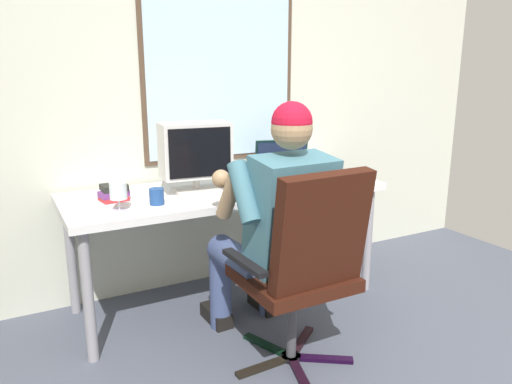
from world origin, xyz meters
TOP-DOWN VIEW (x-y plane):
  - wall_rear at (0.00, 2.21)m, footprint 4.56×0.08m
  - desk at (-0.09, 1.80)m, footprint 1.87×0.70m
  - office_chair at (-0.08, 0.96)m, footprint 0.60×0.60m
  - person_seated at (-0.09, 1.22)m, footprint 0.54×0.77m
  - crt_monitor at (-0.27, 1.81)m, footprint 0.41×0.25m
  - laptop at (0.36, 1.87)m, footprint 0.41×0.37m
  - wine_glass at (-0.76, 1.62)m, footprint 0.08×0.08m
  - book_stack at (-0.74, 1.84)m, footprint 0.16×0.14m
  - cd_case at (0.05, 1.66)m, footprint 0.17×0.16m
  - coffee_mug at (-0.56, 1.65)m, footprint 0.08×0.08m

SIDE VIEW (x-z plane):
  - office_chair at x=-0.08m, z-range 0.06..1.06m
  - desk at x=-0.09m, z-range 0.30..1.02m
  - person_seated at x=-0.09m, z-range 0.03..1.30m
  - cd_case at x=0.05m, z-range 0.72..0.73m
  - coffee_mug at x=-0.56m, z-range 0.72..0.81m
  - book_stack at x=-0.74m, z-range 0.72..0.81m
  - laptop at x=0.36m, z-range 0.67..0.91m
  - wine_glass at x=-0.76m, z-range 0.74..0.89m
  - crt_monitor at x=-0.27m, z-range 0.76..1.16m
  - wall_rear at x=0.00m, z-range 0.01..2.65m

